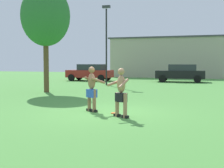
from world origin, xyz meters
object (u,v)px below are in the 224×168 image
player_in_black (121,92)px  frisbee (114,113)px  player_with_cap (92,87)px  car_red_mid_lot (90,72)px  lamp_post (106,37)px  car_black_near_post (181,73)px  tree_left_field (45,16)px

player_in_black → frisbee: (-0.44, 0.66, -0.83)m
player_with_cap → frisbee: 1.29m
player_in_black → car_red_mid_lot: size_ratio=0.37×
player_with_cap → player_in_black: bearing=-30.9°
player_in_black → lamp_post: 14.63m
car_red_mid_lot → lamp_post: size_ratio=0.71×
player_with_cap → frisbee: (0.92, -0.16, -0.89)m
car_black_near_post → player_in_black: bearing=-89.0°
player_with_cap → tree_left_field: tree_left_field is taller
player_with_cap → lamp_post: lamp_post is taller
player_with_cap → car_red_mid_lot: size_ratio=0.38×
frisbee → lamp_post: size_ratio=0.04×
frisbee → car_black_near_post: (0.11, 18.60, 0.81)m
player_with_cap → car_red_mid_lot: bearing=112.9°
car_black_near_post → tree_left_field: size_ratio=0.70×
frisbee → car_red_mid_lot: size_ratio=0.06×
car_red_mid_lot → lamp_post: 6.73m
car_black_near_post → lamp_post: 8.27m
car_red_mid_lot → lamp_post: lamp_post is taller
player_in_black → lamp_post: (-5.31, 13.32, 2.87)m
player_in_black → car_black_near_post: size_ratio=0.36×
player_with_cap → tree_left_field: (-5.43, 6.03, 3.60)m
player_with_cap → car_red_mid_lot: (-7.40, 17.51, -0.08)m
player_with_cap → frisbee: player_with_cap is taller
lamp_post → tree_left_field: size_ratio=0.97×
lamp_post → frisbee: bearing=-69.0°
tree_left_field → lamp_post: bearing=77.1°
player_in_black → lamp_post: size_ratio=0.26×
car_red_mid_lot → player_with_cap: bearing=-67.1°
player_with_cap → tree_left_field: bearing=132.0°
player_in_black → lamp_post: bearing=111.7°
player_with_cap → car_black_near_post: bearing=86.8°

